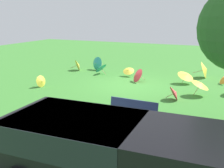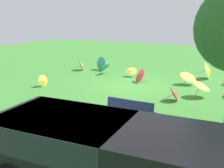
# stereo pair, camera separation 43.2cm
# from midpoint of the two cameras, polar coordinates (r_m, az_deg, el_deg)

# --- Properties ---
(ground) EXTENTS (40.00, 40.00, 0.00)m
(ground) POSITION_cam_midpoint_polar(r_m,az_deg,el_deg) (14.24, 2.91, -0.22)
(ground) COLOR #387A2D
(road_strip) EXTENTS (40.00, 3.75, 0.01)m
(road_strip) POSITION_cam_midpoint_polar(r_m,az_deg,el_deg) (7.62, -21.58, -14.54)
(road_strip) COLOR gray
(road_strip) RESTS_ON ground
(van_dark) EXTENTS (4.67, 2.26, 1.53)m
(van_dark) POSITION_cam_midpoint_polar(r_m,az_deg,el_deg) (5.64, -2.79, -13.64)
(van_dark) COLOR black
(van_dark) RESTS_ON ground
(park_bench) EXTENTS (1.62, 0.54, 0.90)m
(park_bench) POSITION_cam_midpoint_polar(r_m,az_deg,el_deg) (9.07, 3.34, -5.66)
(park_bench) COLOR navy
(park_bench) RESTS_ON ground
(parasol_yellow_1) EXTENTS (0.85, 0.87, 0.80)m
(parasol_yellow_1) POSITION_cam_midpoint_polar(r_m,az_deg,el_deg) (12.75, 16.76, 0.04)
(parasol_yellow_1) COLOR tan
(parasol_yellow_1) RESTS_ON ground
(parasol_yellow_2) EXTENTS (1.13, 1.14, 0.70)m
(parasol_yellow_2) POSITION_cam_midpoint_polar(r_m,az_deg,el_deg) (14.80, 14.09, 1.71)
(parasol_yellow_2) COLOR tan
(parasol_yellow_2) RESTS_ON ground
(parasol_red_0) EXTENTS (0.70, 0.76, 0.63)m
(parasol_red_0) POSITION_cam_midpoint_polar(r_m,az_deg,el_deg) (11.95, 11.76, -1.77)
(parasol_red_0) COLOR tan
(parasol_red_0) RESTS_ON ground
(parasol_yellow_3) EXTENTS (0.53, 0.62, 0.60)m
(parasol_yellow_3) POSITION_cam_midpoint_polar(r_m,az_deg,el_deg) (14.24, -15.06, 0.55)
(parasol_yellow_3) COLOR tan
(parasol_yellow_3) RESTS_ON ground
(parasol_yellow_4) EXTENTS (0.74, 0.74, 0.70)m
(parasol_yellow_4) POSITION_cam_midpoint_polar(r_m,az_deg,el_deg) (18.03, -7.60, 3.88)
(parasol_yellow_4) COLOR tan
(parasol_yellow_4) RESTS_ON ground
(parasol_red_2) EXTENTS (0.88, 0.90, 0.75)m
(parasol_red_2) POSITION_cam_midpoint_polar(r_m,az_deg,el_deg) (14.83, 4.27, 1.83)
(parasol_red_2) COLOR tan
(parasol_red_2) RESTS_ON ground
(parasol_yellow_5) EXTENTS (0.96, 0.97, 0.96)m
(parasol_yellow_5) POSITION_cam_midpoint_polar(r_m,az_deg,el_deg) (16.50, 17.85, 2.83)
(parasol_yellow_5) COLOR tan
(parasol_yellow_5) RESTS_ON ground
(parasol_yellow_7) EXTENTS (0.71, 0.69, 0.58)m
(parasol_yellow_7) POSITION_cam_midpoint_polar(r_m,az_deg,el_deg) (16.08, 2.64, 2.81)
(parasol_yellow_7) COLOR tan
(parasol_yellow_7) RESTS_ON ground
(parasol_orange_0) EXTENTS (0.75, 0.81, 0.59)m
(parasol_orange_0) POSITION_cam_midpoint_polar(r_m,az_deg,el_deg) (15.37, 21.17, 1.06)
(parasol_orange_0) COLOR tan
(parasol_orange_0) RESTS_ON ground
(parasol_teal_1) EXTENTS (0.74, 0.84, 0.70)m
(parasol_teal_1) POSITION_cam_midpoint_polar(r_m,az_deg,el_deg) (16.77, -3.08, 3.39)
(parasol_teal_1) COLOR tan
(parasol_teal_1) RESTS_ON ground
(parasol_teal_2) EXTENTS (0.91, 0.82, 0.87)m
(parasol_teal_2) POSITION_cam_midpoint_polar(r_m,az_deg,el_deg) (17.98, -3.91, 4.22)
(parasol_teal_2) COLOR tan
(parasol_teal_2) RESTS_ON ground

